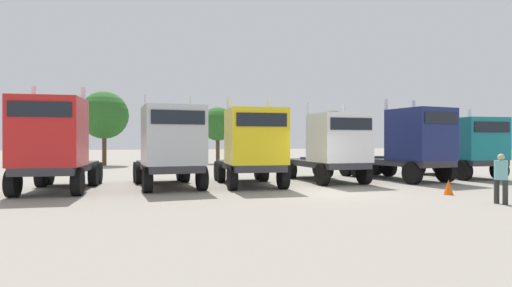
{
  "coord_description": "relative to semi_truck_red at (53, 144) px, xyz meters",
  "views": [
    {
      "loc": [
        -8.1,
        -14.65,
        2.01
      ],
      "look_at": [
        -1.64,
        4.41,
        1.94
      ],
      "focal_mm": 29.27,
      "sensor_mm": 36.0,
      "label": 1
    }
  ],
  "objects": [
    {
      "name": "ground",
      "position": [
        10.4,
        -3.44,
        -1.94
      ],
      "size": [
        200.0,
        200.0,
        0.0
      ],
      "primitive_type": "plane",
      "color": "gray"
    },
    {
      "name": "oak_far_centre",
      "position": [
        11.48,
        20.26,
        1.75
      ],
      "size": [
        3.16,
        3.16,
        5.3
      ],
      "color": "#4C3823",
      "rests_on": "ground"
    },
    {
      "name": "semi_truck_teal",
      "position": [
        20.76,
        0.13,
        -0.19
      ],
      "size": [
        3.21,
        6.5,
        3.9
      ],
      "rotation": [
        0.0,
        0.0,
        -1.68
      ],
      "color": "#333338",
      "rests_on": "ground"
    },
    {
      "name": "semi_truck_white",
      "position": [
        12.47,
        0.23,
        -0.2
      ],
      "size": [
        2.72,
        6.3,
        3.96
      ],
      "rotation": [
        0.0,
        0.0,
        -1.6
      ],
      "color": "#333338",
      "rests_on": "ground"
    },
    {
      "name": "traffic_cone_near",
      "position": [
        14.34,
        -5.42,
        -1.65
      ],
      "size": [
        0.36,
        0.36,
        0.58
      ],
      "primitive_type": "cone",
      "color": "#F2590C",
      "rests_on": "ground"
    },
    {
      "name": "oak_far_left",
      "position": [
        1.43,
        19.86,
        2.36
      ],
      "size": [
        4.06,
        4.06,
        6.35
      ],
      "color": "#4C3823",
      "rests_on": "ground"
    },
    {
      "name": "semi_truck_navy",
      "position": [
        16.68,
        -0.41,
        -0.02
      ],
      "size": [
        3.14,
        6.61,
        4.27
      ],
      "rotation": [
        0.0,
        0.0,
        -1.47
      ],
      "color": "#333338",
      "rests_on": "ground"
    },
    {
      "name": "semi_truck_silver",
      "position": [
        4.58,
        0.09,
        -0.1
      ],
      "size": [
        2.74,
        6.13,
        4.1
      ],
      "rotation": [
        0.0,
        0.0,
        -1.54
      ],
      "color": "#333338",
      "rests_on": "ground"
    },
    {
      "name": "visitor_with_camera",
      "position": [
        14.14,
        -7.87,
        -1.0
      ],
      "size": [
        0.47,
        0.47,
        1.63
      ],
      "rotation": [
        0.0,
        0.0,
        3.33
      ],
      "color": "#2D2D2D",
      "rests_on": "ground"
    },
    {
      "name": "oak_far_right",
      "position": [
        21.96,
        17.15,
        1.4
      ],
      "size": [
        3.3,
        3.3,
        5.01
      ],
      "color": "#4C3823",
      "rests_on": "ground"
    },
    {
      "name": "semi_truck_red",
      "position": [
        0.0,
        0.0,
        0.0
      ],
      "size": [
        3.18,
        6.1,
        4.3
      ],
      "rotation": [
        0.0,
        0.0,
        -1.69
      ],
      "color": "#333338",
      "rests_on": "ground"
    },
    {
      "name": "semi_truck_yellow",
      "position": [
        8.13,
        -0.39,
        -0.14
      ],
      "size": [
        3.16,
        6.14,
        4.04
      ],
      "rotation": [
        0.0,
        0.0,
        -1.68
      ],
      "color": "#333338",
      "rests_on": "ground"
    }
  ]
}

